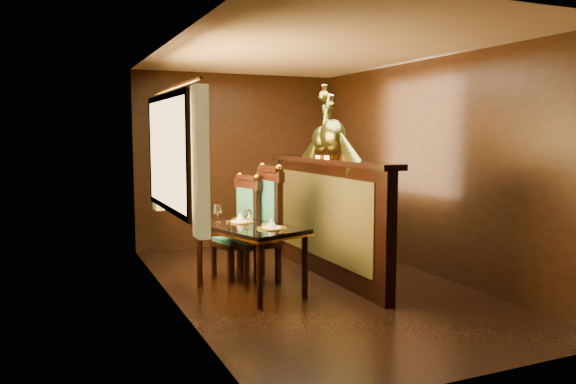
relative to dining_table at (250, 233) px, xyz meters
name	(u,v)px	position (x,y,z in m)	size (l,w,h in m)	color
ground	(313,286)	(0.70, -0.05, -0.63)	(5.00, 5.00, 0.00)	black
room_shell	(305,139)	(0.62, -0.03, 0.95)	(3.04, 5.04, 2.52)	black
partition	(327,215)	(1.02, 0.25, 0.09)	(0.26, 2.70, 1.36)	black
dining_table	(250,233)	(0.00, 0.00, 0.00)	(1.04, 1.34, 0.90)	black
chair_left	(264,221)	(0.29, 0.35, 0.06)	(0.52, 0.54, 1.31)	black
chair_right	(243,224)	(0.14, 0.61, -0.01)	(0.52, 0.54, 1.19)	black
peacock_left	(333,121)	(1.03, 0.14, 1.15)	(0.26, 0.71, 0.84)	#1B512C
peacock_right	(323,127)	(1.03, 0.38, 1.09)	(0.22, 0.59, 0.71)	#1B512C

